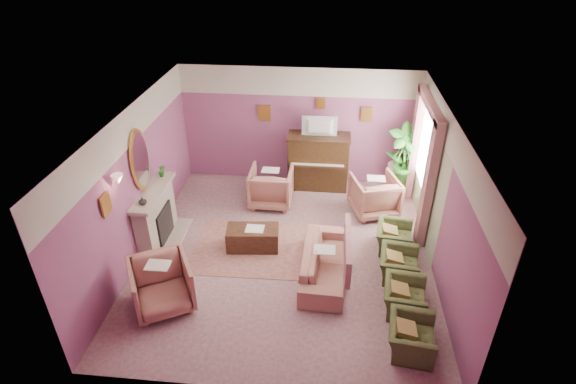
# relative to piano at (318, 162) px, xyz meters

# --- Properties ---
(floor) EXTENTS (5.50, 6.00, 0.01)m
(floor) POSITION_rel_piano_xyz_m (-0.50, -2.68, -0.65)
(floor) COLOR gray
(floor) RESTS_ON ground
(ceiling) EXTENTS (5.50, 6.00, 0.01)m
(ceiling) POSITION_rel_piano_xyz_m (-0.50, -2.68, 2.15)
(ceiling) COLOR white
(ceiling) RESTS_ON wall_back
(wall_back) EXTENTS (5.50, 0.02, 2.80)m
(wall_back) POSITION_rel_piano_xyz_m (-0.50, 0.32, 0.75)
(wall_back) COLOR #6C3B68
(wall_back) RESTS_ON floor
(wall_front) EXTENTS (5.50, 0.02, 2.80)m
(wall_front) POSITION_rel_piano_xyz_m (-0.50, -5.68, 0.75)
(wall_front) COLOR #6C3B68
(wall_front) RESTS_ON floor
(wall_left) EXTENTS (0.02, 6.00, 2.80)m
(wall_left) POSITION_rel_piano_xyz_m (-3.25, -2.68, 0.75)
(wall_left) COLOR #6C3B68
(wall_left) RESTS_ON floor
(wall_right) EXTENTS (0.02, 6.00, 2.80)m
(wall_right) POSITION_rel_piano_xyz_m (2.25, -2.68, 0.75)
(wall_right) COLOR #6C3B68
(wall_right) RESTS_ON floor
(picture_rail_band) EXTENTS (5.50, 0.01, 0.65)m
(picture_rail_band) POSITION_rel_piano_xyz_m (-0.50, 0.31, 1.82)
(picture_rail_band) COLOR beige
(picture_rail_band) RESTS_ON wall_back
(stripe_panel) EXTENTS (0.01, 3.00, 2.15)m
(stripe_panel) POSITION_rel_piano_xyz_m (2.23, -1.38, 0.42)
(stripe_panel) COLOR #A4AE88
(stripe_panel) RESTS_ON wall_right
(fireplace_surround) EXTENTS (0.30, 1.40, 1.10)m
(fireplace_surround) POSITION_rel_piano_xyz_m (-3.09, -2.48, -0.10)
(fireplace_surround) COLOR #B1A592
(fireplace_surround) RESTS_ON floor
(fireplace_inset) EXTENTS (0.18, 0.72, 0.68)m
(fireplace_inset) POSITION_rel_piano_xyz_m (-2.99, -2.48, -0.25)
(fireplace_inset) COLOR black
(fireplace_inset) RESTS_ON floor
(fire_ember) EXTENTS (0.06, 0.54, 0.10)m
(fire_ember) POSITION_rel_piano_xyz_m (-2.95, -2.48, -0.43)
(fire_ember) COLOR #FF660A
(fire_ember) RESTS_ON floor
(mantel_shelf) EXTENTS (0.40, 1.55, 0.07)m
(mantel_shelf) POSITION_rel_piano_xyz_m (-3.06, -2.48, 0.47)
(mantel_shelf) COLOR #B1A592
(mantel_shelf) RESTS_ON fireplace_surround
(hearth) EXTENTS (0.55, 1.50, 0.02)m
(hearth) POSITION_rel_piano_xyz_m (-2.89, -2.48, -0.64)
(hearth) COLOR #B1A592
(hearth) RESTS_ON floor
(mirror_frame) EXTENTS (0.04, 0.72, 1.20)m
(mirror_frame) POSITION_rel_piano_xyz_m (-3.20, -2.48, 1.15)
(mirror_frame) COLOR gold
(mirror_frame) RESTS_ON wall_left
(mirror_glass) EXTENTS (0.01, 0.60, 1.06)m
(mirror_glass) POSITION_rel_piano_xyz_m (-3.17, -2.48, 1.15)
(mirror_glass) COLOR white
(mirror_glass) RESTS_ON wall_left
(sconce_shade) EXTENTS (0.20, 0.20, 0.16)m
(sconce_shade) POSITION_rel_piano_xyz_m (-3.12, -3.53, 1.33)
(sconce_shade) COLOR #DA9C8B
(sconce_shade) RESTS_ON wall_left
(piano) EXTENTS (1.40, 0.60, 1.30)m
(piano) POSITION_rel_piano_xyz_m (0.00, 0.00, 0.00)
(piano) COLOR #332010
(piano) RESTS_ON floor
(piano_keyshelf) EXTENTS (1.30, 0.12, 0.06)m
(piano_keyshelf) POSITION_rel_piano_xyz_m (-0.00, -0.35, 0.07)
(piano_keyshelf) COLOR #332010
(piano_keyshelf) RESTS_ON piano
(piano_keys) EXTENTS (1.20, 0.08, 0.02)m
(piano_keys) POSITION_rel_piano_xyz_m (0.00, -0.35, 0.11)
(piano_keys) COLOR beige
(piano_keys) RESTS_ON piano
(piano_top) EXTENTS (1.45, 0.65, 0.04)m
(piano_top) POSITION_rel_piano_xyz_m (0.00, 0.00, 0.66)
(piano_top) COLOR #332010
(piano_top) RESTS_ON piano
(television) EXTENTS (0.80, 0.12, 0.48)m
(television) POSITION_rel_piano_xyz_m (0.00, -0.05, 0.95)
(television) COLOR black
(television) RESTS_ON piano
(print_back_left) EXTENTS (0.30, 0.03, 0.38)m
(print_back_left) POSITION_rel_piano_xyz_m (-1.30, 0.28, 1.07)
(print_back_left) COLOR gold
(print_back_left) RESTS_ON wall_back
(print_back_right) EXTENTS (0.26, 0.03, 0.34)m
(print_back_right) POSITION_rel_piano_xyz_m (1.05, 0.28, 1.13)
(print_back_right) COLOR gold
(print_back_right) RESTS_ON wall_back
(print_back_mid) EXTENTS (0.22, 0.03, 0.26)m
(print_back_mid) POSITION_rel_piano_xyz_m (0.00, 0.28, 1.35)
(print_back_mid) COLOR gold
(print_back_mid) RESTS_ON wall_back
(print_left_wall) EXTENTS (0.03, 0.28, 0.36)m
(print_left_wall) POSITION_rel_piano_xyz_m (-3.21, -3.88, 1.07)
(print_left_wall) COLOR gold
(print_left_wall) RESTS_ON wall_left
(window_blind) EXTENTS (0.03, 1.40, 1.80)m
(window_blind) POSITION_rel_piano_xyz_m (2.20, -1.13, 1.05)
(window_blind) COLOR silver
(window_blind) RESTS_ON wall_right
(curtain_left) EXTENTS (0.16, 0.34, 2.60)m
(curtain_left) POSITION_rel_piano_xyz_m (2.12, -2.05, 0.65)
(curtain_left) COLOR #A0636A
(curtain_left) RESTS_ON floor
(curtain_right) EXTENTS (0.16, 0.34, 2.60)m
(curtain_right) POSITION_rel_piano_xyz_m (2.12, -0.21, 0.65)
(curtain_right) COLOR #A0636A
(curtain_right) RESTS_ON floor
(pelmet) EXTENTS (0.16, 2.20, 0.16)m
(pelmet) POSITION_rel_piano_xyz_m (2.12, -1.13, 1.91)
(pelmet) COLOR #A0636A
(pelmet) RESTS_ON wall_right
(mantel_plant) EXTENTS (0.16, 0.16, 0.28)m
(mantel_plant) POSITION_rel_piano_xyz_m (-3.05, -1.93, 0.64)
(mantel_plant) COLOR #2F8326
(mantel_plant) RESTS_ON mantel_shelf
(mantel_vase) EXTENTS (0.16, 0.16, 0.16)m
(mantel_vase) POSITION_rel_piano_xyz_m (-3.05, -2.98, 0.58)
(mantel_vase) COLOR beige
(mantel_vase) RESTS_ON mantel_shelf
(area_rug) EXTENTS (2.53, 1.85, 0.01)m
(area_rug) POSITION_rel_piano_xyz_m (-1.08, -2.56, -0.64)
(area_rug) COLOR #9C635A
(area_rug) RESTS_ON floor
(coffee_table) EXTENTS (1.04, 0.59, 0.45)m
(coffee_table) POSITION_rel_piano_xyz_m (-1.16, -2.55, -0.43)
(coffee_table) COLOR #3F2617
(coffee_table) RESTS_ON floor
(table_paper) EXTENTS (0.35, 0.28, 0.01)m
(table_paper) POSITION_rel_piano_xyz_m (-1.11, -2.55, -0.20)
(table_paper) COLOR white
(table_paper) RESTS_ON coffee_table
(sofa) EXTENTS (0.65, 1.94, 0.78)m
(sofa) POSITION_rel_piano_xyz_m (0.25, -3.20, -0.26)
(sofa) COLOR #AB7362
(sofa) RESTS_ON floor
(sofa_throw) EXTENTS (0.10, 1.47, 0.54)m
(sofa_throw) POSITION_rel_piano_xyz_m (0.65, -3.20, -0.05)
(sofa_throw) COLOR #A0636A
(sofa_throw) RESTS_ON sofa
(floral_armchair_left) EXTENTS (0.92, 0.92, 0.96)m
(floral_armchair_left) POSITION_rel_piano_xyz_m (-1.01, -0.89, -0.17)
(floral_armchair_left) COLOR #AB7362
(floral_armchair_left) RESTS_ON floor
(floral_armchair_right) EXTENTS (0.92, 0.92, 0.96)m
(floral_armchair_right) POSITION_rel_piano_xyz_m (1.27, -1.04, -0.17)
(floral_armchair_right) COLOR #AB7362
(floral_armchair_right) RESTS_ON floor
(floral_armchair_front) EXTENTS (0.92, 0.92, 0.96)m
(floral_armchair_front) POSITION_rel_piano_xyz_m (-2.37, -4.24, -0.17)
(floral_armchair_front) COLOR #AB7362
(floral_armchair_front) RESTS_ON floor
(olive_chair_a) EXTENTS (0.55, 0.78, 0.68)m
(olive_chair_a) POSITION_rel_piano_xyz_m (1.58, -4.76, -0.31)
(olive_chair_a) COLOR #485429
(olive_chair_a) RESTS_ON floor
(olive_chair_b) EXTENTS (0.55, 0.78, 0.68)m
(olive_chair_b) POSITION_rel_piano_xyz_m (1.58, -3.94, -0.31)
(olive_chair_b) COLOR #485429
(olive_chair_b) RESTS_ON floor
(olive_chair_c) EXTENTS (0.55, 0.78, 0.68)m
(olive_chair_c) POSITION_rel_piano_xyz_m (1.58, -3.12, -0.31)
(olive_chair_c) COLOR #485429
(olive_chair_c) RESTS_ON floor
(olive_chair_d) EXTENTS (0.55, 0.78, 0.68)m
(olive_chair_d) POSITION_rel_piano_xyz_m (1.58, -2.30, -0.31)
(olive_chair_d) COLOR #485429
(olive_chair_d) RESTS_ON floor
(side_table) EXTENTS (0.52, 0.52, 0.70)m
(side_table) POSITION_rel_piano_xyz_m (1.89, -0.04, -0.30)
(side_table) COLOR white
(side_table) RESTS_ON floor
(side_plant_big) EXTENTS (0.30, 0.30, 0.34)m
(side_plant_big) POSITION_rel_piano_xyz_m (1.89, -0.04, 0.22)
(side_plant_big) COLOR #2F8326
(side_plant_big) RESTS_ON side_table
(side_plant_small) EXTENTS (0.16, 0.16, 0.28)m
(side_plant_small) POSITION_rel_piano_xyz_m (2.01, -0.14, 0.19)
(side_plant_small) COLOR #2F8326
(side_plant_small) RESTS_ON side_table
(palm_pot) EXTENTS (0.34, 0.34, 0.34)m
(palm_pot) POSITION_rel_piano_xyz_m (1.91, -0.23, -0.48)
(palm_pot) COLOR brown
(palm_pot) RESTS_ON floor
(palm_plant) EXTENTS (0.76, 0.76, 1.44)m
(palm_plant) POSITION_rel_piano_xyz_m (1.91, -0.23, 0.41)
(palm_plant) COLOR #2F8326
(palm_plant) RESTS_ON palm_pot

